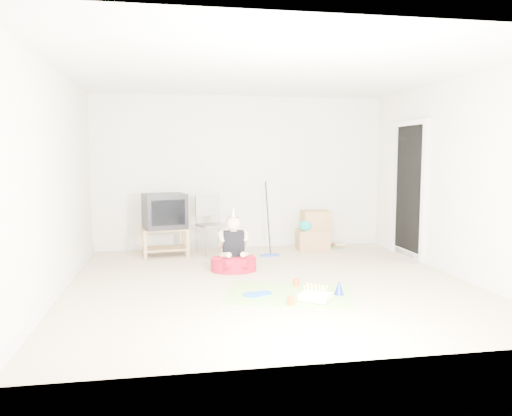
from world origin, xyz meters
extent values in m
plane|color=#C9B490|center=(0.00, 0.00, 0.00)|extent=(5.00, 5.00, 0.00)
cube|color=black|center=(2.48, 1.20, 1.02)|extent=(0.02, 0.90, 2.05)
cube|color=#9E7747|center=(-1.30, 1.91, 0.43)|extent=(0.76, 0.52, 0.03)
cube|color=#9E7747|center=(-1.30, 1.91, 0.12)|extent=(0.76, 0.52, 0.03)
cube|color=#9E7747|center=(-1.60, 1.68, 0.22)|extent=(0.06, 0.06, 0.44)
cube|color=#9E7747|center=(-0.96, 1.75, 0.22)|extent=(0.06, 0.06, 0.44)
cube|color=#9E7747|center=(-1.65, 2.06, 0.22)|extent=(0.06, 0.06, 0.44)
cube|color=#9E7747|center=(-1.00, 2.14, 0.22)|extent=(0.06, 0.06, 0.44)
cube|color=black|center=(-1.30, 1.91, 0.72)|extent=(0.74, 0.66, 0.55)
cube|color=gray|center=(-0.54, 1.94, 0.47)|extent=(0.55, 0.54, 0.03)
cylinder|color=gray|center=(-0.73, 1.87, 0.48)|extent=(0.02, 0.02, 0.97)
cylinder|color=gray|center=(-0.36, 2.00, 0.48)|extent=(0.02, 0.02, 0.97)
cube|color=#AC7E53|center=(1.15, 1.99, 0.17)|extent=(0.55, 0.43, 0.34)
cube|color=#AC7E53|center=(1.20, 2.01, 0.50)|extent=(0.46, 0.37, 0.32)
ellipsoid|color=#0D988C|center=(1.00, 1.88, 0.43)|extent=(0.23, 0.16, 0.18)
cube|color=blue|center=(0.33, 1.60, 0.02)|extent=(0.29, 0.11, 0.03)
cylinder|color=black|center=(0.33, 1.60, 0.60)|extent=(0.04, 0.39, 1.14)
cube|color=#287A3C|center=(1.65, 2.14, 0.01)|extent=(0.25, 0.29, 0.03)
cube|color=#BE4728|center=(1.65, 2.14, 0.04)|extent=(0.22, 0.27, 0.03)
cube|color=#C6C68C|center=(1.65, 2.14, 0.07)|extent=(0.18, 0.24, 0.03)
cylinder|color=#B01026|center=(-0.36, 0.71, 0.09)|extent=(0.63, 0.63, 0.17)
cube|color=black|center=(-0.36, 0.71, 0.36)|extent=(0.29, 0.16, 0.38)
sphere|color=beige|center=(-0.36, 0.71, 0.65)|extent=(0.20, 0.20, 0.20)
cone|color=white|center=(-0.36, 0.71, 0.83)|extent=(0.11, 0.11, 0.15)
cube|color=#F73488|center=(0.12, -0.59, 0.00)|extent=(1.66, 1.40, 0.01)
cube|color=white|center=(0.33, -0.91, 0.05)|extent=(0.40, 0.39, 0.08)
cube|color=#3BA75B|center=(0.33, -0.91, 0.01)|extent=(0.40, 0.39, 0.01)
cylinder|color=beige|center=(0.21, -0.88, 0.12)|extent=(0.01, 0.01, 0.07)
cylinder|color=beige|center=(0.25, -0.91, 0.12)|extent=(0.01, 0.01, 0.07)
cylinder|color=beige|center=(0.29, -0.93, 0.12)|extent=(0.01, 0.01, 0.07)
cylinder|color=beige|center=(0.32, -0.96, 0.12)|extent=(0.01, 0.01, 0.07)
cylinder|color=beige|center=(0.36, -0.99, 0.12)|extent=(0.01, 0.01, 0.07)
cylinder|color=beige|center=(0.39, -1.01, 0.12)|extent=(0.01, 0.01, 0.07)
cylinder|color=beige|center=(0.27, -0.80, 0.12)|extent=(0.01, 0.01, 0.07)
cylinder|color=beige|center=(0.31, -0.83, 0.12)|extent=(0.01, 0.01, 0.07)
cylinder|color=beige|center=(0.35, -0.85, 0.12)|extent=(0.01, 0.01, 0.07)
cylinder|color=beige|center=(0.38, -0.88, 0.12)|extent=(0.01, 0.01, 0.07)
cylinder|color=beige|center=(0.42, -0.90, 0.12)|extent=(0.01, 0.01, 0.07)
cylinder|color=beige|center=(0.45, -0.93, 0.12)|extent=(0.01, 0.01, 0.07)
cylinder|color=blue|center=(-0.17, -0.53, 0.01)|extent=(0.26, 0.26, 0.01)
cylinder|color=blue|center=(-0.31, -0.58, 0.01)|extent=(0.30, 0.30, 0.01)
cylinder|color=#CA4C16|center=(0.28, -0.27, 0.05)|extent=(0.10, 0.10, 0.09)
cylinder|color=#CA4C16|center=(0.03, -1.00, 0.05)|extent=(0.11, 0.11, 0.09)
cone|color=#1A2EBA|center=(0.67, -0.72, 0.09)|extent=(0.16, 0.16, 0.16)
camera|label=1|loc=(-1.22, -6.03, 1.59)|focal=35.00mm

